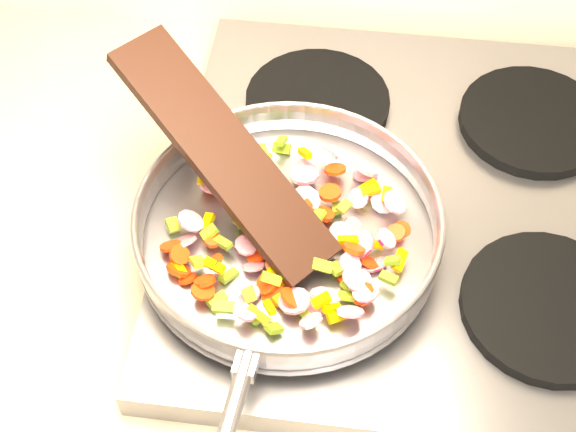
# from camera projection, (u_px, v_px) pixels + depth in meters

# --- Properties ---
(cooktop) EXTENTS (0.60, 0.60, 0.04)m
(cooktop) POSITION_uv_depth(u_px,v_px,m) (418.00, 208.00, 0.98)
(cooktop) COLOR #939399
(cooktop) RESTS_ON counter_top
(grate_fl) EXTENTS (0.19, 0.19, 0.02)m
(grate_fl) POSITION_uv_depth(u_px,v_px,m) (291.00, 279.00, 0.89)
(grate_fl) COLOR black
(grate_fl) RESTS_ON cooktop
(grate_fr) EXTENTS (0.19, 0.19, 0.02)m
(grate_fr) POSITION_uv_depth(u_px,v_px,m) (548.00, 307.00, 0.87)
(grate_fr) COLOR black
(grate_fr) RESTS_ON cooktop
(grate_bl) EXTENTS (0.19, 0.19, 0.02)m
(grate_bl) POSITION_uv_depth(u_px,v_px,m) (318.00, 101.00, 1.06)
(grate_bl) COLOR black
(grate_bl) RESTS_ON cooktop
(grate_br) EXTENTS (0.19, 0.19, 0.02)m
(grate_br) POSITION_uv_depth(u_px,v_px,m) (533.00, 121.00, 1.03)
(grate_br) COLOR black
(grate_br) RESTS_ON cooktop
(saute_pan) EXTENTS (0.38, 0.55, 0.05)m
(saute_pan) POSITION_uv_depth(u_px,v_px,m) (288.00, 226.00, 0.89)
(saute_pan) COLOR #9E9EA5
(saute_pan) RESTS_ON grate_fl
(vegetable_heap) EXTENTS (0.29, 0.27, 0.05)m
(vegetable_heap) POSITION_uv_depth(u_px,v_px,m) (290.00, 233.00, 0.89)
(vegetable_heap) COLOR olive
(vegetable_heap) RESTS_ON saute_pan
(wooden_spatula) EXTENTS (0.28, 0.26, 0.13)m
(wooden_spatula) POSITION_uv_depth(u_px,v_px,m) (223.00, 153.00, 0.88)
(wooden_spatula) COLOR black
(wooden_spatula) RESTS_ON saute_pan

